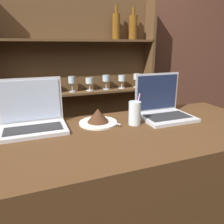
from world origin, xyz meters
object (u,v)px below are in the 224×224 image
(cake_plate, at_px, (98,118))
(water_glass, at_px, (135,113))
(laptop_near, at_px, (32,118))
(laptop_far, at_px, (163,108))

(cake_plate, height_order, water_glass, water_glass)
(laptop_near, relative_size, cake_plate, 1.54)
(laptop_far, height_order, water_glass, laptop_far)
(laptop_far, xyz_separation_m, water_glass, (-0.21, -0.06, 0.01))
(cake_plate, relative_size, water_glass, 1.23)
(laptop_near, relative_size, laptop_far, 1.09)
(laptop_near, distance_m, water_glass, 0.52)
(laptop_near, relative_size, water_glass, 1.90)
(laptop_far, relative_size, water_glass, 1.73)
(laptop_far, relative_size, cake_plate, 1.41)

